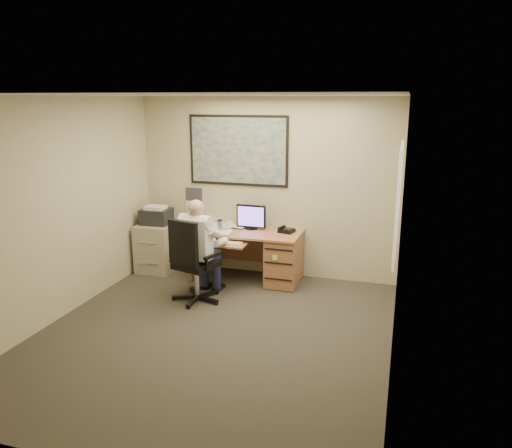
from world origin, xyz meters
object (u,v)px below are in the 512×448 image
(person, at_px, (197,250))
(desk, at_px, (268,252))
(filing_cabinet, at_px, (158,243))
(office_chair, at_px, (196,278))

(person, bearing_deg, desk, 58.69)
(filing_cabinet, height_order, person, person)
(desk, distance_m, office_chair, 1.27)
(filing_cabinet, xyz_separation_m, office_chair, (1.10, -1.02, -0.11))
(desk, xyz_separation_m, filing_cabinet, (-1.82, -0.02, 0.01))
(office_chair, relative_size, person, 0.83)
(office_chair, bearing_deg, person, 117.25)
(person, bearing_deg, office_chair, -73.20)
(desk, relative_size, person, 1.16)
(desk, xyz_separation_m, person, (-0.73, -0.96, 0.25))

